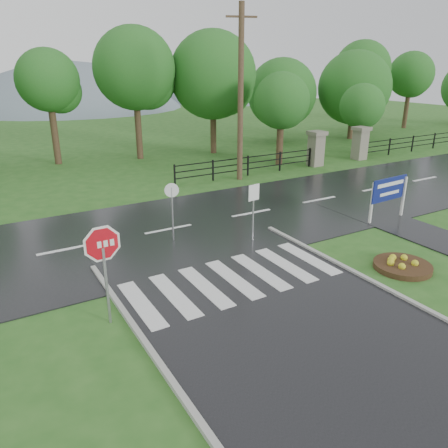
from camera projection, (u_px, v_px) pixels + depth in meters
ground at (354, 373)px, 9.48m from camera, size 120.00×120.00×0.00m
main_road at (169, 230)px, 17.57m from camera, size 90.00×8.00×0.04m
walkway at (436, 239)px, 16.74m from camera, size 2.20×11.00×0.04m
crosswalk at (233, 279)px, 13.50m from camera, size 6.50×2.80×0.02m
pillar_west at (316, 148)px, 28.18m from camera, size 1.00×1.00×2.24m
pillar_east at (360, 142)px, 30.07m from camera, size 1.00×1.00×2.24m
fence_west at (248, 164)px, 25.85m from camera, size 9.58×0.08×1.20m
hills at (54, 210)px, 69.13m from camera, size 102.00×48.00×48.00m
treeline at (99, 163)px, 29.37m from camera, size 83.20×5.20×10.00m
stop_sign at (103, 253)px, 10.67m from camera, size 1.26×0.09×2.84m
estate_billboard at (389, 191)px, 18.28m from camera, size 2.13×0.19×1.87m
flower_bed at (403, 265)px, 14.23m from camera, size 1.85×1.85×0.37m
reg_sign_small at (254, 202)px, 15.95m from camera, size 0.49×0.08×2.22m
reg_sign_round at (172, 205)px, 15.99m from camera, size 0.50×0.19×2.27m
utility_pole_east at (241, 95)px, 23.63m from camera, size 1.59×0.66×9.27m
entrance_tree_left at (282, 101)px, 27.54m from camera, size 3.54×3.54×5.86m
entrance_tree_right at (362, 107)px, 31.20m from camera, size 3.18×3.18×5.01m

